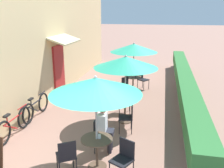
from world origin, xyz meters
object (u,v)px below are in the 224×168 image
(patio_table_mid, at_px, (125,107))
(cafe_chair_far_right, at_px, (142,78))
(patio_umbrella_near, at_px, (96,86))
(patio_umbrella_far, at_px, (134,48))
(cafe_chair_near_right, at_px, (67,155))
(bicycle_second, at_px, (36,107))
(cafe_chair_near_left, at_px, (100,132))
(coffee_cup_far, at_px, (136,76))
(cafe_chair_far_left, at_px, (123,85))
(bicycle_leaning, at_px, (14,124))
(patio_umbrella_mid, at_px, (126,62))
(cafe_chair_mid_left, at_px, (128,115))
(seated_patron_near_left, at_px, (104,126))
(cafe_chair_near_back, at_px, (124,156))
(patio_table_far, at_px, (133,81))
(coffee_cup_near, at_px, (99,136))
(coffee_cup_mid, at_px, (126,100))
(cafe_chair_mid_right, at_px, (122,99))
(patio_table_near, at_px, (97,147))

(patio_table_mid, xyz_separation_m, cafe_chair_far_right, (0.22, 3.60, 0.01))
(patio_umbrella_near, xyz_separation_m, patio_umbrella_far, (0.13, 5.53, 0.00))
(cafe_chair_near_right, height_order, bicycle_second, cafe_chair_near_right)
(patio_umbrella_near, xyz_separation_m, patio_table_mid, (0.24, 2.55, -1.45))
(cafe_chair_near_left, distance_m, bicycle_second, 3.07)
(bicycle_second, bearing_deg, coffee_cup_far, 45.88)
(cafe_chair_far_left, relative_size, bicycle_leaning, 0.50)
(patio_umbrella_mid, relative_size, cafe_chair_mid_left, 2.50)
(seated_patron_near_left, xyz_separation_m, cafe_chair_near_right, (-0.56, -1.14, -0.17))
(patio_table_mid, xyz_separation_m, patio_umbrella_far, (-0.12, 2.98, 1.45))
(cafe_chair_near_back, bearing_deg, seated_patron_near_left, -28.24)
(cafe_chair_near_right, xyz_separation_m, patio_table_mid, (0.79, 2.99, -0.01))
(seated_patron_near_left, bearing_deg, patio_table_mid, 170.26)
(bicycle_second, bearing_deg, cafe_chair_near_left, -31.68)
(patio_umbrella_mid, bearing_deg, patio_table_far, 92.23)
(patio_umbrella_near, xyz_separation_m, coffee_cup_near, (0.05, 0.03, -1.19))
(cafe_chair_mid_left, height_order, cafe_chair_far_right, same)
(seated_patron_near_left, height_order, bicycle_second, seated_patron_near_left)
(coffee_cup_near, distance_m, cafe_chair_far_left, 4.89)
(cafe_chair_near_left, bearing_deg, cafe_chair_near_back, 36.24)
(cafe_chair_near_back, relative_size, bicycle_second, 0.50)
(seated_patron_near_left, xyz_separation_m, coffee_cup_mid, (0.28, 1.75, 0.08))
(cafe_chair_near_left, distance_m, cafe_chair_mid_left, 1.30)
(cafe_chair_mid_right, bearing_deg, patio_umbrella_far, 167.90)
(patio_table_mid, distance_m, cafe_chair_far_right, 3.60)
(cafe_chair_near_right, xyz_separation_m, patio_umbrella_far, (0.68, 5.96, 1.44))
(cafe_chair_near_back, height_order, bicycle_second, cafe_chair_near_back)
(patio_table_near, xyz_separation_m, coffee_cup_mid, (0.29, 2.45, 0.26))
(patio_table_mid, distance_m, bicycle_leaning, 3.35)
(cafe_chair_mid_right, distance_m, bicycle_second, 2.93)
(seated_patron_near_left, xyz_separation_m, patio_umbrella_mid, (0.24, 1.85, 1.27))
(coffee_cup_near, xyz_separation_m, cafe_chair_mid_right, (-0.01, 3.19, -0.25))
(seated_patron_near_left, xyz_separation_m, coffee_cup_near, (0.05, -0.67, 0.08))
(coffee_cup_mid, bearing_deg, patio_umbrella_mid, 114.05)
(cafe_chair_near_back, bearing_deg, coffee_cup_near, 2.06)
(seated_patron_near_left, bearing_deg, cafe_chair_mid_left, 157.23)
(cafe_chair_mid_right, relative_size, coffee_cup_far, 9.67)
(patio_umbrella_mid, distance_m, bicycle_second, 3.39)
(cafe_chair_far_left, distance_m, bicycle_second, 3.64)
(patio_table_mid, height_order, cafe_chair_far_right, cafe_chair_far_right)
(coffee_cup_far, bearing_deg, cafe_chair_far_left, -132.53)
(cafe_chair_near_back, distance_m, cafe_chair_far_left, 5.23)
(cafe_chair_far_left, relative_size, cafe_chair_far_right, 1.00)
(seated_patron_near_left, bearing_deg, patio_umbrella_far, 176.15)
(cafe_chair_mid_right, height_order, cafe_chair_far_right, same)
(cafe_chair_mid_right, height_order, bicycle_leaning, cafe_chair_mid_right)
(seated_patron_near_left, xyz_separation_m, patio_table_far, (0.12, 4.82, -0.18))
(cafe_chair_mid_left, height_order, bicycle_leaning, cafe_chair_mid_left)
(cafe_chair_near_left, height_order, cafe_chair_far_right, same)
(seated_patron_near_left, distance_m, coffee_cup_near, 0.68)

